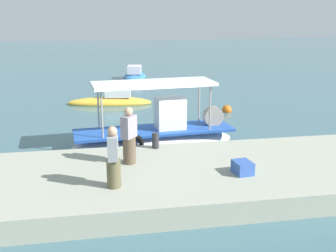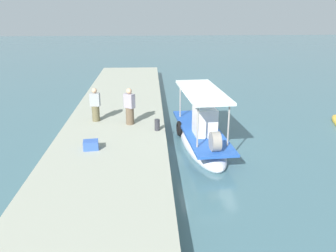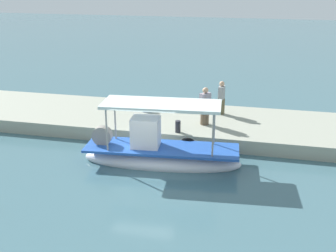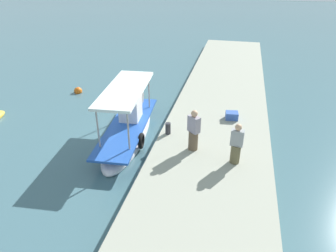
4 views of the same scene
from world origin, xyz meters
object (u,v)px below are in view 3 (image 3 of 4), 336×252
at_px(main_fishing_boat, 159,153).
at_px(cargo_crate, 148,107).
at_px(fisherman_near_bollard, 221,99).
at_px(fisherman_by_crate, 205,108).
at_px(mooring_bollard, 178,126).

distance_m(main_fishing_boat, cargo_crate, 5.08).
bearing_deg(fisherman_near_bollard, fisherman_by_crate, 71.80).
xyz_separation_m(fisherman_by_crate, mooring_bollard, (1.00, 1.30, -0.54)).
bearing_deg(fisherman_by_crate, cargo_crate, -24.42).
distance_m(mooring_bollard, cargo_crate, 3.46).
height_order(fisherman_near_bollard, fisherman_by_crate, fisherman_by_crate).
height_order(main_fishing_boat, fisherman_near_bollard, main_fishing_boat).
xyz_separation_m(fisherman_by_crate, cargo_crate, (3.14, -1.42, -0.62)).
bearing_deg(main_fishing_boat, fisherman_by_crate, -111.96).
distance_m(main_fishing_boat, mooring_bollard, 2.09).
distance_m(fisherman_near_bollard, cargo_crate, 3.76).
bearing_deg(cargo_crate, fisherman_by_crate, 155.58).
distance_m(fisherman_by_crate, cargo_crate, 3.50).
bearing_deg(cargo_crate, fisherman_near_bollard, -175.35).
relative_size(main_fishing_boat, mooring_bollard, 12.29).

